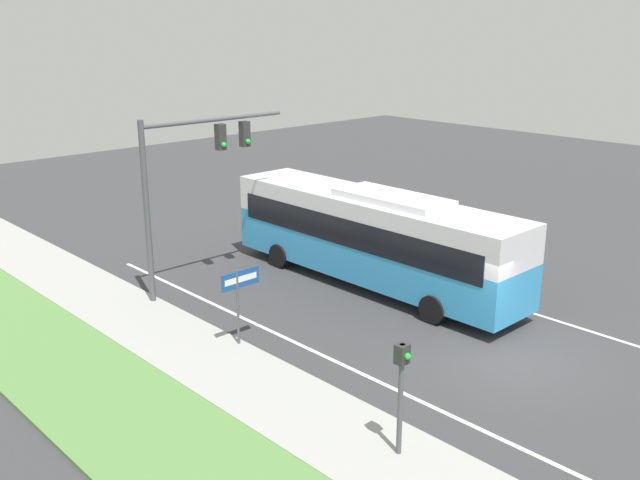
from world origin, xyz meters
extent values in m
plane|color=#38383A|center=(0.00, 0.00, 0.00)|extent=(80.00, 80.00, 0.00)
cube|color=#9E9E99|center=(-6.20, 0.00, 0.06)|extent=(2.80, 80.00, 0.12)
cube|color=silver|center=(-3.60, 0.00, 0.00)|extent=(0.14, 30.00, 0.01)
cube|color=silver|center=(3.60, 0.00, 0.00)|extent=(0.14, 30.00, 0.01)
cube|color=#3393D1|center=(1.75, 6.78, 1.20)|extent=(2.52, 12.14, 1.59)
cube|color=silver|center=(1.75, 6.78, 2.64)|extent=(2.52, 12.14, 1.30)
cube|color=black|center=(1.75, 6.78, 2.20)|extent=(2.56, 11.17, 0.98)
cube|color=silver|center=(1.75, 5.87, 3.41)|extent=(1.77, 4.25, 0.24)
cylinder|color=black|center=(0.54, 10.54, 0.47)|extent=(0.28, 0.94, 0.94)
cylinder|color=black|center=(2.96, 10.54, 0.47)|extent=(0.28, 0.94, 0.94)
cylinder|color=black|center=(0.54, 3.02, 0.47)|extent=(0.28, 0.94, 0.94)
cylinder|color=black|center=(2.96, 3.02, 0.47)|extent=(0.28, 0.94, 0.94)
cylinder|color=#4C4C51|center=(-5.05, 10.60, 3.12)|extent=(0.20, 0.20, 6.25)
cylinder|color=#4C4C51|center=(-2.17, 10.60, 6.00)|extent=(5.75, 0.14, 0.14)
cube|color=#2D2D2D|center=(-1.98, 10.60, 5.38)|extent=(0.32, 0.28, 0.90)
sphere|color=#1ED838|center=(-1.98, 10.42, 5.13)|extent=(0.18, 0.18, 0.18)
cube|color=#2D2D2D|center=(-0.93, 10.60, 5.38)|extent=(0.32, 0.28, 0.90)
sphere|color=#1ED838|center=(-0.93, 10.42, 5.13)|extent=(0.18, 0.18, 0.18)
cylinder|color=#4C4C51|center=(-5.87, -1.06, 1.36)|extent=(0.12, 0.12, 2.73)
cube|color=#2D2D2D|center=(-5.87, -1.06, 2.51)|extent=(0.28, 0.24, 0.44)
sphere|color=#1ED838|center=(-5.87, -1.21, 2.51)|extent=(0.14, 0.14, 0.14)
cylinder|color=#4C4C51|center=(-5.01, 5.84, 1.21)|extent=(0.08, 0.08, 2.41)
cube|color=#19478C|center=(-4.87, 5.84, 2.10)|extent=(1.34, 0.03, 0.51)
cube|color=white|center=(-4.87, 5.83, 2.10)|extent=(1.14, 0.01, 0.18)
camera|label=1|loc=(-16.48, -9.75, 9.15)|focal=40.00mm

